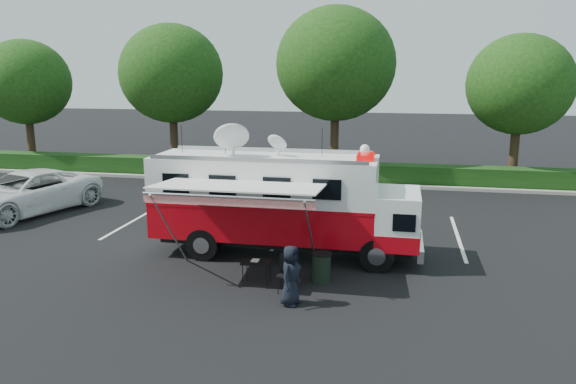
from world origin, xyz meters
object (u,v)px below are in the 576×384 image
folding_table (256,263)px  trash_bin (321,267)px  white_suv (27,213)px  command_truck (283,202)px

folding_table → trash_bin: size_ratio=1.02×
white_suv → folding_table: white_suv is taller
command_truck → folding_table: bearing=-93.5°
trash_bin → command_truck: bearing=126.6°
command_truck → trash_bin: size_ratio=10.18×
command_truck → folding_table: command_truck is taller
folding_table → white_suv: bearing=152.9°
white_suv → trash_bin: 13.63m
command_truck → trash_bin: (1.51, -2.03, -1.29)m
command_truck → trash_bin: 2.84m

